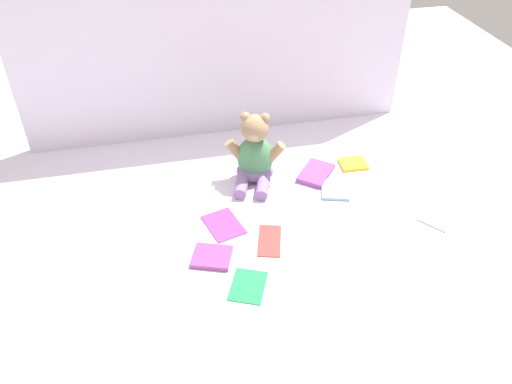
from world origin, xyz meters
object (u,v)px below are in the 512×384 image
object	(u,v)px
book_case_1	(248,285)
book_case_3	(212,257)
book_case_2	(223,224)
book_case_4	(270,240)
book_case_5	(437,217)
book_case_6	(353,164)
book_case_7	(335,189)
teddy_bear	(255,156)
book_case_0	(316,173)

from	to	relation	value
book_case_1	book_case_3	size ratio (longest dim) A/B	1.08
book_case_1	book_case_2	bearing A→B (deg)	-61.37
book_case_1	book_case_4	bearing A→B (deg)	-98.12
book_case_2	book_case_4	size ratio (longest dim) A/B	1.00
book_case_5	book_case_6	bearing A→B (deg)	167.64
book_case_6	book_case_7	xyz separation A→B (m)	(-0.11, -0.13, -0.00)
book_case_3	book_case_2	bearing A→B (deg)	177.50
book_case_2	book_case_6	distance (m)	0.55
book_case_1	book_case_4	distance (m)	0.19
book_case_3	teddy_bear	bearing A→B (deg)	170.08
book_case_0	book_case_7	xyz separation A→B (m)	(0.04, -0.10, -0.00)
book_case_2	book_case_3	world-z (taller)	book_case_3
book_case_1	book_case_2	world-z (taller)	same
book_case_4	book_case_3	bearing A→B (deg)	-152.69
book_case_4	book_case_6	size ratio (longest dim) A/B	1.45
book_case_1	teddy_bear	bearing A→B (deg)	-80.94
book_case_0	teddy_bear	bearing A→B (deg)	32.22
book_case_5	book_case_3	bearing A→B (deg)	-125.47
book_case_0	book_case_5	bearing A→B (deg)	175.04
book_case_3	book_case_0	bearing A→B (deg)	148.19
book_case_4	book_case_6	world-z (taller)	book_case_6
book_case_6	book_case_4	bearing A→B (deg)	-48.03
book_case_1	book_case_6	world-z (taller)	book_case_6
book_case_0	book_case_6	world-z (taller)	book_case_0
book_case_5	book_case_6	distance (m)	0.36
teddy_bear	book_case_6	distance (m)	0.37
book_case_2	book_case_3	distance (m)	0.15
book_case_0	book_case_4	size ratio (longest dim) A/B	1.03
teddy_bear	book_case_6	bearing A→B (deg)	18.71
book_case_0	book_case_5	xyz separation A→B (m)	(0.30, -0.30, -0.01)
book_case_4	book_case_5	world-z (taller)	same
book_case_3	book_case_5	distance (m)	0.71
book_case_3	book_case_1	bearing A→B (deg)	52.41
book_case_0	book_case_2	xyz separation A→B (m)	(-0.35, -0.19, -0.01)
book_case_2	book_case_7	distance (m)	0.40
book_case_2	teddy_bear	bearing A→B (deg)	-139.88
book_case_0	book_case_6	size ratio (longest dim) A/B	1.49
book_case_0	book_case_1	distance (m)	0.56
book_case_2	book_case_5	world-z (taller)	same
book_case_4	book_case_7	size ratio (longest dim) A/B	1.24
book_case_0	book_case_2	size ratio (longest dim) A/B	1.03
book_case_0	book_case_3	size ratio (longest dim) A/B	1.28
book_case_7	book_case_4	bearing A→B (deg)	-128.32
book_case_4	book_case_0	bearing A→B (deg)	67.02
teddy_bear	book_case_7	world-z (taller)	teddy_bear
book_case_2	book_case_4	xyz separation A→B (m)	(0.12, -0.10, -0.00)
teddy_bear	book_case_3	bearing A→B (deg)	-101.65
book_case_5	book_case_7	size ratio (longest dim) A/B	0.97
book_case_0	book_case_2	distance (m)	0.40
book_case_4	book_case_7	xyz separation A→B (m)	(0.27, 0.19, 0.00)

